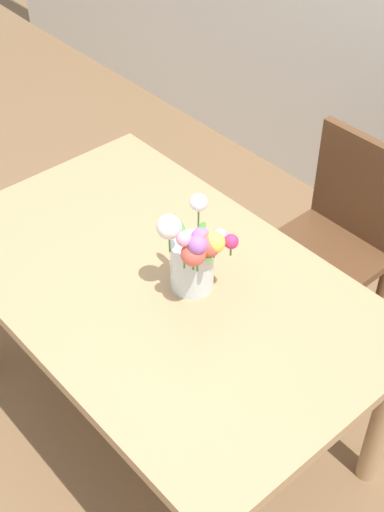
# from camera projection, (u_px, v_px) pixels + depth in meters

# --- Properties ---
(ground_plane) EXTENTS (12.00, 12.00, 0.00)m
(ground_plane) POSITION_uv_depth(u_px,v_px,m) (164.00, 415.00, 2.67)
(ground_plane) COLOR brown
(dining_table) EXTENTS (1.49, 0.92, 0.72)m
(dining_table) POSITION_uv_depth(u_px,v_px,m) (159.00, 299.00, 2.25)
(dining_table) COLOR tan
(dining_table) RESTS_ON ground_plane
(chair_far) EXTENTS (0.42, 0.42, 0.90)m
(chair_far) POSITION_uv_depth(u_px,v_px,m) (338.00, 235.00, 2.67)
(chair_far) COLOR brown
(chair_far) RESTS_ON ground_plane
(flower_vase) EXTENTS (0.23, 0.21, 0.29)m
(flower_vase) POSITION_uv_depth(u_px,v_px,m) (194.00, 254.00, 2.06)
(flower_vase) COLOR silver
(flower_vase) RESTS_ON dining_table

